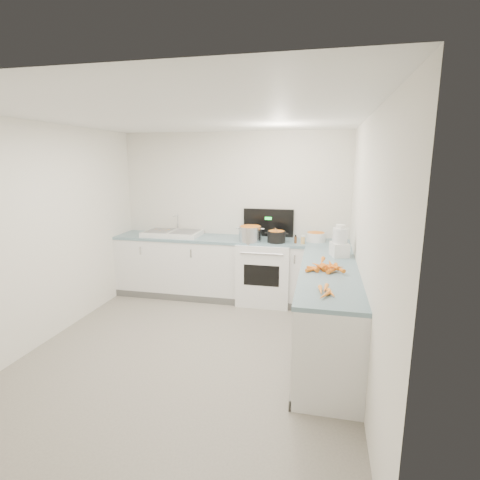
% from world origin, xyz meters
% --- Properties ---
extents(floor, '(3.50, 4.00, 0.00)m').
position_xyz_m(floor, '(0.00, 0.00, 0.00)').
color(floor, gray).
rests_on(floor, ground).
extents(ceiling, '(3.50, 4.00, 0.00)m').
position_xyz_m(ceiling, '(0.00, 0.00, 2.50)').
color(ceiling, silver).
rests_on(ceiling, ground).
extents(wall_back, '(3.50, 0.00, 2.50)m').
position_xyz_m(wall_back, '(0.00, 2.00, 1.25)').
color(wall_back, silver).
rests_on(wall_back, ground).
extents(wall_front, '(3.50, 0.00, 2.50)m').
position_xyz_m(wall_front, '(0.00, -2.00, 1.25)').
color(wall_front, silver).
rests_on(wall_front, ground).
extents(wall_left, '(0.00, 4.00, 2.50)m').
position_xyz_m(wall_left, '(-1.75, 0.00, 1.25)').
color(wall_left, silver).
rests_on(wall_left, ground).
extents(wall_right, '(0.00, 4.00, 2.50)m').
position_xyz_m(wall_right, '(1.75, 0.00, 1.25)').
color(wall_right, silver).
rests_on(wall_right, ground).
extents(counter_back, '(3.50, 0.62, 0.94)m').
position_xyz_m(counter_back, '(0.00, 1.70, 0.47)').
color(counter_back, white).
rests_on(counter_back, ground).
extents(counter_right, '(0.62, 2.20, 0.94)m').
position_xyz_m(counter_right, '(1.45, 0.30, 0.47)').
color(counter_right, white).
rests_on(counter_right, ground).
extents(stove, '(0.76, 0.65, 1.36)m').
position_xyz_m(stove, '(0.55, 1.69, 0.47)').
color(stove, white).
rests_on(stove, ground).
extents(sink, '(0.86, 0.52, 0.31)m').
position_xyz_m(sink, '(-0.90, 1.70, 0.98)').
color(sink, white).
rests_on(sink, counter_back).
extents(steel_pot, '(0.35, 0.35, 0.24)m').
position_xyz_m(steel_pot, '(0.35, 1.55, 1.04)').
color(steel_pot, silver).
rests_on(steel_pot, stove).
extents(black_pot, '(0.29, 0.29, 0.18)m').
position_xyz_m(black_pot, '(0.72, 1.56, 1.01)').
color(black_pot, black).
rests_on(black_pot, stove).
extents(wooden_spoon, '(0.09, 0.32, 0.01)m').
position_xyz_m(wooden_spoon, '(0.72, 1.56, 1.11)').
color(wooden_spoon, '#AD7A47').
rests_on(wooden_spoon, black_pot).
extents(mixing_bowl, '(0.37, 0.37, 0.13)m').
position_xyz_m(mixing_bowl, '(1.27, 1.75, 1.00)').
color(mixing_bowl, white).
rests_on(mixing_bowl, counter_back).
extents(extract_bottle, '(0.04, 0.04, 0.10)m').
position_xyz_m(extract_bottle, '(0.99, 1.56, 0.99)').
color(extract_bottle, '#593319').
rests_on(extract_bottle, counter_back).
extents(spice_jar, '(0.06, 0.06, 0.10)m').
position_xyz_m(spice_jar, '(1.10, 1.55, 0.99)').
color(spice_jar, '#E5B266').
rests_on(spice_jar, counter_back).
extents(food_processor, '(0.24, 0.27, 0.39)m').
position_xyz_m(food_processor, '(1.57, 0.94, 1.11)').
color(food_processor, white).
rests_on(food_processor, counter_right).
extents(carrot_pile, '(0.41, 0.43, 0.09)m').
position_xyz_m(carrot_pile, '(1.41, 0.31, 0.97)').
color(carrot_pile, orange).
rests_on(carrot_pile, counter_right).
extents(peeled_carrots, '(0.16, 0.36, 0.04)m').
position_xyz_m(peeled_carrots, '(1.40, -0.43, 0.96)').
color(peeled_carrots, orange).
rests_on(peeled_carrots, counter_right).
extents(peelings, '(0.25, 0.24, 0.01)m').
position_xyz_m(peelings, '(-1.09, 1.74, 1.02)').
color(peelings, tan).
rests_on(peelings, sink).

